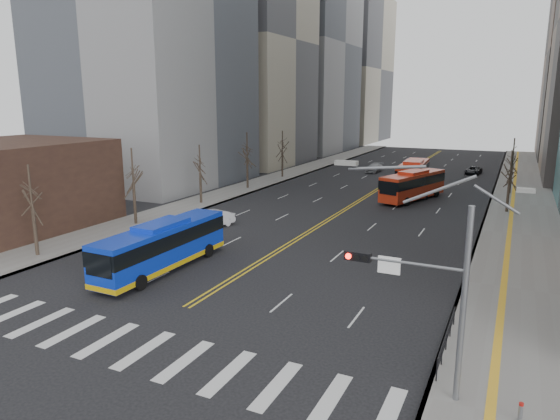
# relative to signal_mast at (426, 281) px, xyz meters

# --- Properties ---
(ground) EXTENTS (220.00, 220.00, 0.00)m
(ground) POSITION_rel_signal_mast_xyz_m (-13.77, -2.00, -4.86)
(ground) COLOR black
(sidewalk_right) EXTENTS (7.00, 130.00, 0.15)m
(sidewalk_right) POSITION_rel_signal_mast_xyz_m (3.73, 43.00, -4.78)
(sidewalk_right) COLOR gray
(sidewalk_right) RESTS_ON ground
(sidewalk_left) EXTENTS (5.00, 130.00, 0.15)m
(sidewalk_left) POSITION_rel_signal_mast_xyz_m (-30.27, 43.00, -4.78)
(sidewalk_left) COLOR gray
(sidewalk_left) RESTS_ON ground
(crosswalk) EXTENTS (26.70, 4.00, 0.01)m
(crosswalk) POSITION_rel_signal_mast_xyz_m (-13.77, -2.00, -4.85)
(crosswalk) COLOR silver
(crosswalk) RESTS_ON ground
(centerline) EXTENTS (0.55, 100.00, 0.01)m
(centerline) POSITION_rel_signal_mast_xyz_m (-13.77, 53.00, -4.85)
(centerline) COLOR gold
(centerline) RESTS_ON ground
(office_towers) EXTENTS (83.00, 134.00, 58.00)m
(office_towers) POSITION_rel_signal_mast_xyz_m (-13.64, 66.51, 19.07)
(office_towers) COLOR gray
(office_towers) RESTS_ON ground
(signal_mast) EXTENTS (5.37, 0.37, 9.39)m
(signal_mast) POSITION_rel_signal_mast_xyz_m (0.00, 0.00, 0.00)
(signal_mast) COLOR gray
(signal_mast) RESTS_ON ground
(pedestrian_railing) EXTENTS (0.06, 6.06, 1.02)m
(pedestrian_railing) POSITION_rel_signal_mast_xyz_m (0.53, 4.00, -4.03)
(pedestrian_railing) COLOR black
(pedestrian_railing) RESTS_ON sidewalk_right
(street_trees) EXTENTS (35.20, 47.20, 7.60)m
(street_trees) POSITION_rel_signal_mast_xyz_m (-20.94, 32.55, 0.02)
(street_trees) COLOR #2F241D
(street_trees) RESTS_ON ground
(blue_bus) EXTENTS (2.85, 11.87, 3.45)m
(blue_bus) POSITION_rel_signal_mast_xyz_m (-19.16, 7.81, -3.05)
(blue_bus) COLOR #0D2FC4
(blue_bus) RESTS_ON ground
(red_bus_near) EXTENTS (5.90, 11.42, 3.54)m
(red_bus_near) POSITION_rel_signal_mast_xyz_m (-8.19, 40.77, -2.89)
(red_bus_near) COLOR red
(red_bus_near) RESTS_ON ground
(red_bus_far) EXTENTS (3.53, 12.36, 3.85)m
(red_bus_far) POSITION_rel_signal_mast_xyz_m (-9.68, 48.54, -2.72)
(red_bus_far) COLOR red
(red_bus_far) RESTS_ON ground
(car_white) EXTENTS (2.93, 5.08, 1.58)m
(car_white) POSITION_rel_signal_mast_xyz_m (-22.63, 19.18, -4.06)
(car_white) COLOR white
(car_white) RESTS_ON ground
(car_dark_mid) EXTENTS (1.62, 3.94, 1.33)m
(car_dark_mid) POSITION_rel_signal_mast_xyz_m (-7.34, 43.09, -4.19)
(car_dark_mid) COLOR black
(car_dark_mid) RESTS_ON ground
(car_silver) EXTENTS (2.21, 4.95, 1.41)m
(car_silver) POSITION_rel_signal_mast_xyz_m (-18.51, 61.83, -4.15)
(car_silver) COLOR #9E9EA3
(car_silver) RESTS_ON ground
(car_dark_far) EXTENTS (2.57, 4.63, 1.22)m
(car_dark_far) POSITION_rel_signal_mast_xyz_m (-3.46, 66.48, -4.24)
(car_dark_far) COLOR black
(car_dark_far) RESTS_ON ground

